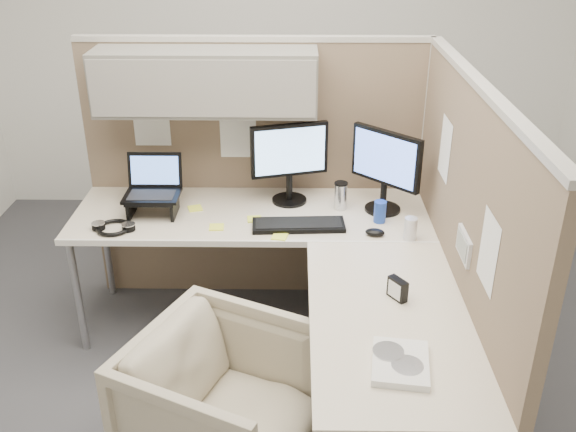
{
  "coord_description": "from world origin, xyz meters",
  "views": [
    {
      "loc": [
        0.14,
        -2.68,
        2.3
      ],
      "look_at": [
        0.1,
        0.25,
        0.85
      ],
      "focal_mm": 40.0,
      "sensor_mm": 36.0,
      "label": 1
    }
  ],
  "objects_px": {
    "monitor_left": "(289,157)",
    "keyboard": "(299,225)",
    "office_chair": "(223,397)",
    "desk": "(293,256)"
  },
  "relations": [
    {
      "from": "desk",
      "to": "monitor_left",
      "type": "xyz_separation_m",
      "value": [
        -0.02,
        0.56,
        0.32
      ]
    },
    {
      "from": "desk",
      "to": "office_chair",
      "type": "relative_size",
      "value": 2.75
    },
    {
      "from": "monitor_left",
      "to": "keyboard",
      "type": "height_order",
      "value": "monitor_left"
    },
    {
      "from": "monitor_left",
      "to": "keyboard",
      "type": "relative_size",
      "value": 0.95
    },
    {
      "from": "office_chair",
      "to": "monitor_left",
      "type": "relative_size",
      "value": 1.56
    },
    {
      "from": "desk",
      "to": "keyboard",
      "type": "xyz_separation_m",
      "value": [
        0.03,
        0.23,
        0.05
      ]
    },
    {
      "from": "desk",
      "to": "office_chair",
      "type": "xyz_separation_m",
      "value": [
        -0.3,
        -0.67,
        -0.32
      ]
    },
    {
      "from": "monitor_left",
      "to": "keyboard",
      "type": "distance_m",
      "value": 0.42
    },
    {
      "from": "office_chair",
      "to": "keyboard",
      "type": "height_order",
      "value": "keyboard"
    },
    {
      "from": "office_chair",
      "to": "keyboard",
      "type": "bearing_deg",
      "value": 5.33
    }
  ]
}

